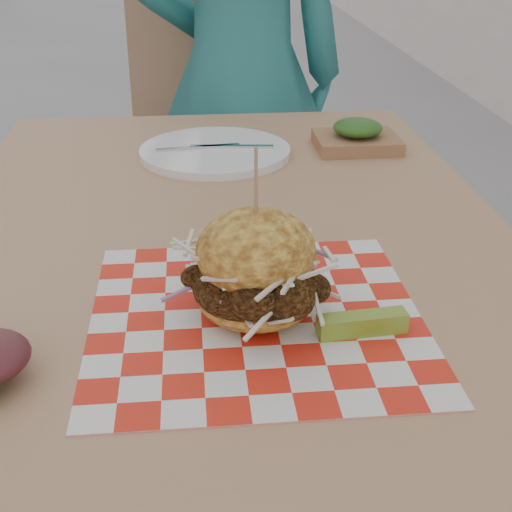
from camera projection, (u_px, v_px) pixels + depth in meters
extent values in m
imported|color=teal|center=(240.00, 77.00, 1.80)|extent=(0.57, 0.38, 1.52)
cube|color=tan|center=(226.00, 243.00, 1.00)|extent=(0.80, 1.20, 0.04)
cylinder|color=#333338|center=(66.00, 296.00, 1.62)|extent=(0.05, 0.05, 0.71)
cylinder|color=#333338|center=(360.00, 282.00, 1.68)|extent=(0.05, 0.05, 0.71)
cube|color=tan|center=(208.00, 189.00, 1.96)|extent=(0.52, 0.52, 0.04)
cube|color=tan|center=(222.00, 82.00, 2.02)|extent=(0.42, 0.15, 0.50)
cylinder|color=#333338|center=(131.00, 289.00, 1.93)|extent=(0.03, 0.03, 0.43)
cylinder|color=#333338|center=(261.00, 301.00, 1.88)|extent=(0.03, 0.03, 0.43)
cylinder|color=#333338|center=(168.00, 235.00, 2.25)|extent=(0.03, 0.03, 0.43)
cylinder|color=#333338|center=(281.00, 243.00, 2.19)|extent=(0.03, 0.03, 0.43)
cube|color=red|center=(256.00, 316.00, 0.78)|extent=(0.36, 0.36, 0.00)
ellipsoid|color=gold|center=(256.00, 298.00, 0.77)|extent=(0.13, 0.13, 0.04)
ellipsoid|color=brown|center=(256.00, 284.00, 0.76)|extent=(0.14, 0.13, 0.07)
ellipsoid|color=gold|center=(256.00, 251.00, 0.75)|extent=(0.13, 0.13, 0.09)
cylinder|color=tan|center=(256.00, 193.00, 0.72)|extent=(0.00, 0.00, 0.10)
cube|color=olive|center=(362.00, 324.00, 0.75)|extent=(0.10, 0.03, 0.02)
cylinder|color=white|center=(215.00, 152.00, 1.28)|extent=(0.27, 0.27, 0.01)
cube|color=silver|center=(198.00, 147.00, 1.27)|extent=(0.15, 0.03, 0.00)
cube|color=silver|center=(232.00, 146.00, 1.27)|extent=(0.15, 0.03, 0.00)
cube|color=#906441|center=(357.00, 142.00, 1.31)|extent=(0.15, 0.12, 0.02)
ellipsoid|color=#1C4C15|center=(358.00, 128.00, 1.30)|extent=(0.09, 0.09, 0.03)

